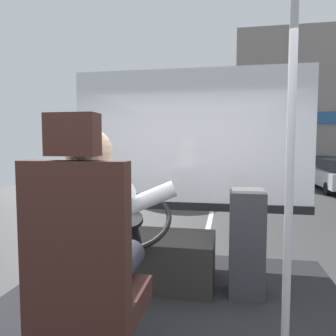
{
  "coord_description": "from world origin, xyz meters",
  "views": [
    {
      "loc": [
        0.39,
        -1.73,
        1.91
      ],
      "look_at": [
        -0.24,
        1.71,
        1.64
      ],
      "focal_mm": 34.22,
      "sensor_mm": 36.0,
      "label": 1
    }
  ],
  "objects_px": {
    "driver_seat": "(86,277)",
    "bus_driver": "(95,231)",
    "handrail_pole": "(290,165)",
    "steering_console": "(148,257)",
    "parked_car_blue": "(312,166)",
    "fare_box": "(247,242)"
  },
  "relations": [
    {
      "from": "driver_seat",
      "to": "bus_driver",
      "type": "distance_m",
      "value": 0.22
    },
    {
      "from": "driver_seat",
      "to": "handrail_pole",
      "type": "xyz_separation_m",
      "value": [
        0.97,
        0.42,
        0.51
      ]
    },
    {
      "from": "driver_seat",
      "to": "steering_console",
      "type": "xyz_separation_m",
      "value": [
        0.0,
        1.19,
        -0.33
      ]
    },
    {
      "from": "driver_seat",
      "to": "parked_car_blue",
      "type": "bearing_deg",
      "value": 73.14
    },
    {
      "from": "bus_driver",
      "to": "fare_box",
      "type": "xyz_separation_m",
      "value": [
        0.8,
        1.02,
        -0.33
      ]
    },
    {
      "from": "bus_driver",
      "to": "parked_car_blue",
      "type": "height_order",
      "value": "bus_driver"
    },
    {
      "from": "bus_driver",
      "to": "parked_car_blue",
      "type": "distance_m",
      "value": 17.81
    },
    {
      "from": "handrail_pole",
      "to": "parked_car_blue",
      "type": "xyz_separation_m",
      "value": [
        4.22,
        16.71,
        -1.15
      ]
    },
    {
      "from": "parked_car_blue",
      "to": "bus_driver",
      "type": "bearing_deg",
      "value": -106.96
    },
    {
      "from": "bus_driver",
      "to": "handrail_pole",
      "type": "bearing_deg",
      "value": 17.7
    },
    {
      "from": "bus_driver",
      "to": "handrail_pole",
      "type": "height_order",
      "value": "handrail_pole"
    },
    {
      "from": "bus_driver",
      "to": "fare_box",
      "type": "bearing_deg",
      "value": 51.78
    },
    {
      "from": "handrail_pole",
      "to": "steering_console",
      "type": "bearing_deg",
      "value": 141.38
    },
    {
      "from": "driver_seat",
      "to": "steering_console",
      "type": "height_order",
      "value": "driver_seat"
    },
    {
      "from": "handrail_pole",
      "to": "driver_seat",
      "type": "bearing_deg",
      "value": -156.62
    },
    {
      "from": "driver_seat",
      "to": "handrail_pole",
      "type": "bearing_deg",
      "value": 23.38
    },
    {
      "from": "driver_seat",
      "to": "bus_driver",
      "type": "relative_size",
      "value": 1.62
    },
    {
      "from": "fare_box",
      "to": "handrail_pole",
      "type": "bearing_deg",
      "value": -76.51
    },
    {
      "from": "steering_console",
      "to": "handrail_pole",
      "type": "distance_m",
      "value": 1.5
    },
    {
      "from": "driver_seat",
      "to": "handrail_pole",
      "type": "height_order",
      "value": "handrail_pole"
    },
    {
      "from": "driver_seat",
      "to": "parked_car_blue",
      "type": "xyz_separation_m",
      "value": [
        5.19,
        17.13,
        -0.63
      ]
    },
    {
      "from": "driver_seat",
      "to": "parked_car_blue",
      "type": "height_order",
      "value": "driver_seat"
    }
  ]
}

